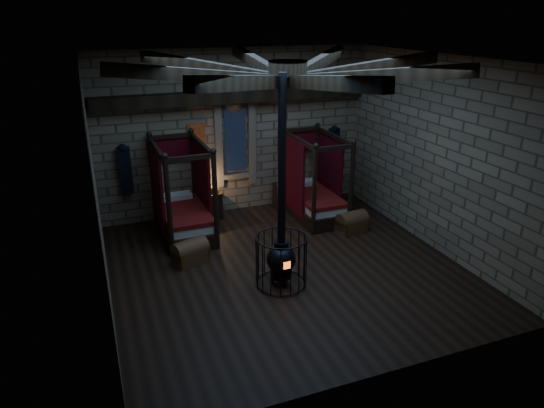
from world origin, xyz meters
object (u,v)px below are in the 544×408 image
object	(u,v)px
bed_left	(183,212)
bed_right	(313,196)
trunk_left	(190,252)
trunk_right	(352,222)
stove	(281,256)

from	to	relation	value
bed_left	bed_right	world-z (taller)	bed_left
trunk_left	bed_right	bearing A→B (deg)	1.82
bed_right	trunk_left	size ratio (longest dim) A/B	2.59
bed_right	trunk_right	distance (m)	1.36
bed_left	trunk_left	size ratio (longest dim) A/B	2.69
bed_left	stove	world-z (taller)	stove
trunk_right	stove	world-z (taller)	stove
trunk_left	trunk_right	size ratio (longest dim) A/B	1.07
bed_right	trunk_left	world-z (taller)	bed_right
trunk_left	trunk_right	distance (m)	4.00
bed_left	trunk_left	bearing A→B (deg)	-97.59
bed_right	trunk_right	xyz separation A→B (m)	(0.45, -1.25, -0.30)
bed_right	trunk_right	bearing A→B (deg)	-69.74
bed_right	trunk_left	distance (m)	3.82
bed_left	bed_right	xyz separation A→B (m)	(3.37, -0.10, -0.02)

